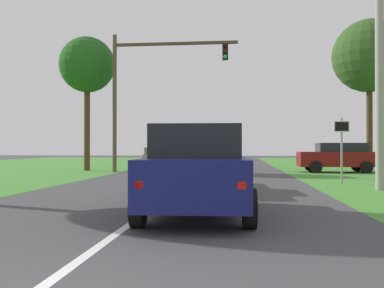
{
  "coord_description": "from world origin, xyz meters",
  "views": [
    {
      "loc": [
        2.0,
        -3.23,
        1.44
      ],
      "look_at": [
        -0.23,
        18.09,
        1.61
      ],
      "focal_mm": 40.26,
      "sensor_mm": 36.0,
      "label": 1
    }
  ],
  "objects_px": {
    "crossing_suv_far": "(338,157)",
    "extra_tree_1": "(87,66)",
    "red_suv_near": "(198,168)",
    "utility_pole_right": "(379,54)",
    "pickup_truck_lead": "(182,162)",
    "traffic_light": "(145,82)",
    "keep_moving_sign": "(342,142)",
    "oak_tree_right": "(369,56)"
  },
  "relations": [
    {
      "from": "crossing_suv_far",
      "to": "extra_tree_1",
      "type": "height_order",
      "value": "extra_tree_1"
    },
    {
      "from": "utility_pole_right",
      "to": "crossing_suv_far",
      "type": "bearing_deg",
      "value": 84.39
    },
    {
      "from": "keep_moving_sign",
      "to": "extra_tree_1",
      "type": "relative_size",
      "value": 0.31
    },
    {
      "from": "keep_moving_sign",
      "to": "utility_pole_right",
      "type": "relative_size",
      "value": 0.28
    },
    {
      "from": "keep_moving_sign",
      "to": "oak_tree_right",
      "type": "relative_size",
      "value": 0.28
    },
    {
      "from": "oak_tree_right",
      "to": "utility_pole_right",
      "type": "relative_size",
      "value": 1.01
    },
    {
      "from": "red_suv_near",
      "to": "traffic_light",
      "type": "distance_m",
      "value": 16.55
    },
    {
      "from": "pickup_truck_lead",
      "to": "crossing_suv_far",
      "type": "xyz_separation_m",
      "value": [
        7.74,
        10.58,
        -0.04
      ]
    },
    {
      "from": "red_suv_near",
      "to": "traffic_light",
      "type": "xyz_separation_m",
      "value": [
        -4.45,
        15.35,
        4.28
      ]
    },
    {
      "from": "pickup_truck_lead",
      "to": "crossing_suv_far",
      "type": "bearing_deg",
      "value": 53.84
    },
    {
      "from": "oak_tree_right",
      "to": "utility_pole_right",
      "type": "bearing_deg",
      "value": -105.06
    },
    {
      "from": "pickup_truck_lead",
      "to": "utility_pole_right",
      "type": "relative_size",
      "value": 0.6
    },
    {
      "from": "red_suv_near",
      "to": "crossing_suv_far",
      "type": "bearing_deg",
      "value": 67.92
    },
    {
      "from": "traffic_light",
      "to": "crossing_suv_far",
      "type": "relative_size",
      "value": 1.83
    },
    {
      "from": "keep_moving_sign",
      "to": "oak_tree_right",
      "type": "bearing_deg",
      "value": 67.94
    },
    {
      "from": "crossing_suv_far",
      "to": "extra_tree_1",
      "type": "xyz_separation_m",
      "value": [
        -15.09,
        0.31,
        5.63
      ]
    },
    {
      "from": "keep_moving_sign",
      "to": "crossing_suv_far",
      "type": "relative_size",
      "value": 0.59
    },
    {
      "from": "pickup_truck_lead",
      "to": "keep_moving_sign",
      "type": "relative_size",
      "value": 2.12
    },
    {
      "from": "pickup_truck_lead",
      "to": "extra_tree_1",
      "type": "bearing_deg",
      "value": 124.03
    },
    {
      "from": "extra_tree_1",
      "to": "crossing_suv_far",
      "type": "bearing_deg",
      "value": -1.16
    },
    {
      "from": "traffic_light",
      "to": "keep_moving_sign",
      "type": "xyz_separation_m",
      "value": [
        9.4,
        -7.08,
        -3.6
      ]
    },
    {
      "from": "pickup_truck_lead",
      "to": "utility_pole_right",
      "type": "distance_m",
      "value": 7.63
    },
    {
      "from": "crossing_suv_far",
      "to": "extra_tree_1",
      "type": "distance_m",
      "value": 16.11
    },
    {
      "from": "utility_pole_right",
      "to": "extra_tree_1",
      "type": "relative_size",
      "value": 1.1
    },
    {
      "from": "keep_moving_sign",
      "to": "crossing_suv_far",
      "type": "distance_m",
      "value": 8.35
    },
    {
      "from": "red_suv_near",
      "to": "utility_pole_right",
      "type": "relative_size",
      "value": 0.52
    },
    {
      "from": "utility_pole_right",
      "to": "extra_tree_1",
      "type": "height_order",
      "value": "utility_pole_right"
    },
    {
      "from": "traffic_light",
      "to": "crossing_suv_far",
      "type": "xyz_separation_m",
      "value": [
        11.11,
        1.06,
        -4.37
      ]
    },
    {
      "from": "red_suv_near",
      "to": "pickup_truck_lead",
      "type": "xyz_separation_m",
      "value": [
        -1.08,
        5.83,
        -0.05
      ]
    },
    {
      "from": "keep_moving_sign",
      "to": "red_suv_near",
      "type": "bearing_deg",
      "value": -120.86
    },
    {
      "from": "traffic_light",
      "to": "utility_pole_right",
      "type": "height_order",
      "value": "utility_pole_right"
    },
    {
      "from": "utility_pole_right",
      "to": "extra_tree_1",
      "type": "bearing_deg",
      "value": 142.3
    },
    {
      "from": "crossing_suv_far",
      "to": "utility_pole_right",
      "type": "relative_size",
      "value": 0.48
    },
    {
      "from": "pickup_truck_lead",
      "to": "keep_moving_sign",
      "type": "xyz_separation_m",
      "value": [
        6.02,
        2.45,
        0.73
      ]
    },
    {
      "from": "traffic_light",
      "to": "red_suv_near",
      "type": "bearing_deg",
      "value": -73.83
    },
    {
      "from": "keep_moving_sign",
      "to": "oak_tree_right",
      "type": "xyz_separation_m",
      "value": [
        3.94,
        9.73,
        5.33
      ]
    },
    {
      "from": "red_suv_near",
      "to": "oak_tree_right",
      "type": "relative_size",
      "value": 0.52
    },
    {
      "from": "traffic_light",
      "to": "utility_pole_right",
      "type": "distance_m",
      "value": 13.86
    },
    {
      "from": "keep_moving_sign",
      "to": "crossing_suv_far",
      "type": "xyz_separation_m",
      "value": [
        1.71,
        8.14,
        -0.77
      ]
    },
    {
      "from": "crossing_suv_far",
      "to": "utility_pole_right",
      "type": "bearing_deg",
      "value": -95.61
    },
    {
      "from": "pickup_truck_lead",
      "to": "red_suv_near",
      "type": "bearing_deg",
      "value": -79.51
    },
    {
      "from": "traffic_light",
      "to": "keep_moving_sign",
      "type": "relative_size",
      "value": 3.07
    }
  ]
}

